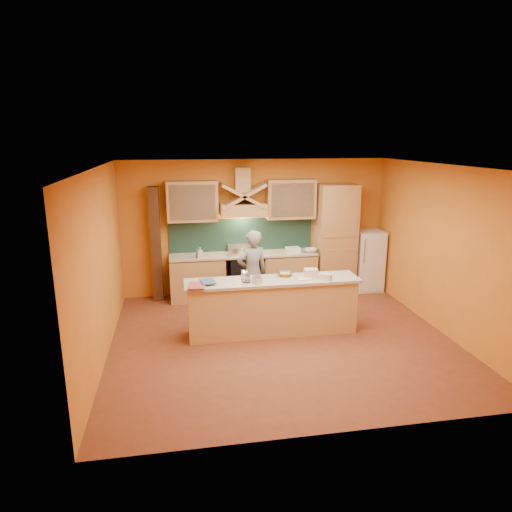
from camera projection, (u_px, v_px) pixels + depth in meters
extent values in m
cube|color=brown|center=(282.00, 339.00, 7.50)|extent=(5.50, 5.00, 0.01)
cube|color=white|center=(284.00, 167.00, 6.80)|extent=(5.50, 5.00, 0.01)
cube|color=orange|center=(256.00, 227.00, 9.53)|extent=(5.50, 0.02, 2.80)
cube|color=orange|center=(338.00, 317.00, 4.77)|extent=(5.50, 0.02, 2.80)
cube|color=orange|center=(101.00, 265.00, 6.69)|extent=(0.02, 5.00, 2.80)
cube|color=orange|center=(443.00, 250.00, 7.61)|extent=(0.02, 5.00, 2.80)
cube|color=tan|center=(198.00, 279.00, 9.28)|extent=(1.10, 0.60, 0.86)
cube|color=tan|center=(288.00, 274.00, 9.60)|extent=(1.10, 0.60, 0.86)
cube|color=#BBB19E|center=(244.00, 255.00, 9.32)|extent=(3.00, 0.62, 0.04)
cube|color=black|center=(244.00, 276.00, 9.44)|extent=(0.60, 0.58, 0.90)
cube|color=#16322C|center=(242.00, 235.00, 9.51)|extent=(3.00, 0.03, 0.70)
cube|color=tan|center=(243.00, 210.00, 9.14)|extent=(0.92, 0.50, 0.24)
cube|color=tan|center=(242.00, 180.00, 9.09)|extent=(0.30, 0.30, 0.50)
cube|color=tan|center=(192.00, 201.00, 9.00)|extent=(1.00, 0.35, 0.80)
cube|color=tan|center=(291.00, 199.00, 9.33)|extent=(1.00, 0.35, 0.80)
cube|color=tan|center=(335.00, 239.00, 9.59)|extent=(0.80, 0.60, 2.30)
cube|color=white|center=(367.00, 260.00, 9.84)|extent=(0.58, 0.60, 1.30)
cube|color=#472816|center=(156.00, 244.00, 9.11)|extent=(0.20, 0.30, 2.30)
cube|color=#DDB271|center=(272.00, 308.00, 7.66)|extent=(2.80, 0.55, 0.88)
cube|color=#BBB19E|center=(272.00, 281.00, 7.54)|extent=(2.90, 0.62, 0.05)
imported|color=gray|center=(252.00, 273.00, 8.36)|extent=(0.66, 0.51, 1.61)
cylinder|color=#B8B8BF|center=(235.00, 252.00, 9.20)|extent=(0.28, 0.28, 0.16)
cylinder|color=#B7B7BE|center=(253.00, 250.00, 9.39)|extent=(0.27, 0.27, 0.14)
imported|color=silver|center=(200.00, 253.00, 8.95)|extent=(0.10, 0.10, 0.22)
imported|color=teal|center=(198.00, 252.00, 8.96)|extent=(0.10, 0.10, 0.23)
imported|color=silver|center=(310.00, 250.00, 9.41)|extent=(0.34, 0.34, 0.08)
cube|color=white|center=(293.00, 250.00, 9.43)|extent=(0.28, 0.22, 0.10)
imported|color=#A3403A|center=(189.00, 286.00, 7.14)|extent=(0.30, 0.37, 0.03)
imported|color=#39537F|center=(201.00, 282.00, 7.28)|extent=(0.27, 0.34, 0.02)
cylinder|color=silver|center=(247.00, 277.00, 7.37)|extent=(0.15, 0.15, 0.17)
cylinder|color=white|center=(245.00, 275.00, 7.53)|extent=(0.14, 0.14, 0.15)
cube|color=silver|center=(257.00, 280.00, 7.32)|extent=(0.17, 0.17, 0.11)
imported|color=silver|center=(285.00, 274.00, 7.73)|extent=(0.30, 0.30, 0.06)
cube|color=beige|center=(305.00, 279.00, 7.55)|extent=(0.27, 0.23, 0.02)
cube|color=beige|center=(311.00, 273.00, 7.66)|extent=(0.24, 0.20, 0.14)
cube|color=beige|center=(326.00, 277.00, 7.51)|extent=(0.21, 0.20, 0.10)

